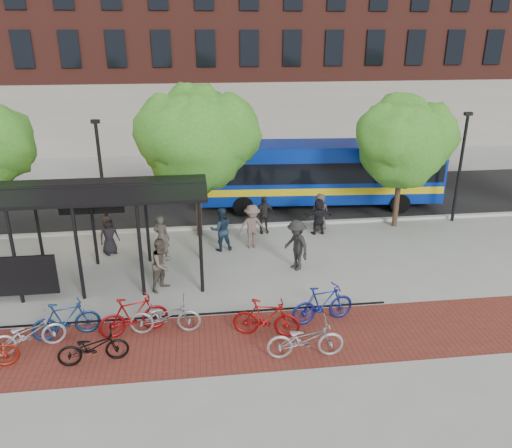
{
  "coord_description": "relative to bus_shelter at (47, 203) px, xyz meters",
  "views": [
    {
      "loc": [
        -3.04,
        -17.32,
        8.54
      ],
      "look_at": [
        -0.86,
        0.26,
        1.6
      ],
      "focal_mm": 35.0,
      "sensor_mm": 36.0,
      "label": 1
    }
  ],
  "objects": [
    {
      "name": "ground",
      "position": [
        8.13,
        0.48,
        -3.0
      ],
      "size": [
        160.0,
        160.0,
        0.0
      ],
      "primitive_type": "plane",
      "color": "#9E9E99",
      "rests_on": "ground"
    },
    {
      "name": "asphalt_street",
      "position": [
        8.13,
        8.48,
        -2.99
      ],
      "size": [
        160.0,
        8.0,
        0.01
      ],
      "primitive_type": "cube",
      "color": "black",
      "rests_on": "ground"
    },
    {
      "name": "curb",
      "position": [
        8.13,
        4.48,
        -2.94
      ],
      "size": [
        160.0,
        0.25,
        0.12
      ],
      "primitive_type": "cube",
      "color": "#B7B7B2",
      "rests_on": "ground"
    },
    {
      "name": "brick_strip",
      "position": [
        6.13,
        -4.52,
        -3.0
      ],
      "size": [
        24.0,
        3.0,
        0.01
      ],
      "primitive_type": "cube",
      "color": "maroon",
      "rests_on": "ground"
    },
    {
      "name": "bike_rack_rail",
      "position": [
        4.83,
        -3.62,
        -3.0
      ],
      "size": [
        12.0,
        0.05,
        0.95
      ],
      "primitive_type": "cube",
      "color": "black",
      "rests_on": "ground"
    },
    {
      "name": "building_brick",
      "position": [
        18.13,
        26.48,
        7.0
      ],
      "size": [
        55.0,
        14.0,
        20.0
      ],
      "primitive_type": "cube",
      "color": "#5D2820",
      "rests_on": "ground"
    },
    {
      "name": "bus_shelter",
      "position": [
        0.0,
        0.0,
        0.0
      ],
      "size": [
        10.6,
        3.07,
        3.6
      ],
      "color": "black",
      "rests_on": "ground"
    },
    {
      "name": "tree_b",
      "position": [
        5.23,
        3.83,
        1.46
      ],
      "size": [
        5.15,
        4.2,
        6.47
      ],
      "color": "#382619",
      "rests_on": "ground"
    },
    {
      "name": "tree_c",
      "position": [
        14.22,
        3.83,
        1.06
      ],
      "size": [
        4.66,
        3.8,
        5.92
      ],
      "color": "#382619",
      "rests_on": "ground"
    },
    {
      "name": "lamp_post_left",
      "position": [
        1.13,
        4.08,
        -0.25
      ],
      "size": [
        0.35,
        0.2,
        5.12
      ],
      "color": "black",
      "rests_on": "ground"
    },
    {
      "name": "lamp_post_right",
      "position": [
        17.13,
        4.08,
        -0.25
      ],
      "size": [
        0.35,
        0.2,
        5.12
      ],
      "color": "black",
      "rests_on": "ground"
    },
    {
      "name": "bus",
      "position": [
        11.26,
        7.0,
        -1.12
      ],
      "size": [
        12.26,
        3.53,
        3.27
      ],
      "rotation": [
        0.0,
        0.0,
        -0.07
      ],
      "color": "#082796",
      "rests_on": "ground"
    },
    {
      "name": "bike_2",
      "position": [
        0.18,
        -4.18,
        -2.47
      ],
      "size": [
        2.12,
        1.36,
        1.05
      ],
      "primitive_type": "imported",
      "rotation": [
        0.0,
        0.0,
        1.93
      ],
      "color": "#B5B5B7",
      "rests_on": "ground"
    },
    {
      "name": "bike_3",
      "position": [
        1.1,
        -3.64,
        -2.42
      ],
      "size": [
        2.01,
        1.02,
        1.16
      ],
      "primitive_type": "imported",
      "rotation": [
        0.0,
        0.0,
        1.82
      ],
      "color": "navy",
      "rests_on": "ground"
    },
    {
      "name": "bike_4",
      "position": [
        2.1,
        -5.0,
        -2.51
      ],
      "size": [
        1.95,
        0.92,
        0.99
      ],
      "primitive_type": "imported",
      "rotation": [
        0.0,
        0.0,
        1.72
      ],
      "color": "black",
      "rests_on": "ground"
    },
    {
      "name": "bike_5",
      "position": [
        3.06,
        -3.71,
        -2.38
      ],
      "size": [
        2.15,
        1.16,
        1.24
      ],
      "primitive_type": "imported",
      "rotation": [
        0.0,
        0.0,
        1.87
      ],
      "color": "maroon",
      "rests_on": "ground"
    },
    {
      "name": "bike_6",
      "position": [
        3.98,
        -3.75,
        -2.44
      ],
      "size": [
        2.14,
        0.8,
        1.11
      ],
      "primitive_type": "imported",
      "rotation": [
        0.0,
        0.0,
        1.54
      ],
      "color": "gray",
      "rests_on": "ground"
    },
    {
      "name": "bike_9",
      "position": [
        6.95,
        -4.32,
        -2.4
      ],
      "size": [
        2.08,
        1.05,
        1.21
      ],
      "primitive_type": "imported",
      "rotation": [
        0.0,
        0.0,
        1.32
      ],
      "color": "maroon",
      "rests_on": "ground"
    },
    {
      "name": "bike_10",
      "position": [
        7.88,
        -5.46,
        -2.43
      ],
      "size": [
        2.18,
        0.8,
        1.14
      ],
      "primitive_type": "imported",
      "rotation": [
        0.0,
        0.0,
        1.55
      ],
      "color": "#9A9A9C",
      "rests_on": "ground"
    },
    {
      "name": "bike_11",
      "position": [
        8.79,
        -3.75,
        -2.38
      ],
      "size": [
        2.14,
        0.99,
        1.24
      ],
      "primitive_type": "imported",
      "rotation": [
        0.0,
        0.0,
        1.78
      ],
      "color": "navy",
      "rests_on": "ground"
    },
    {
      "name": "pedestrian_0",
      "position": [
        1.49,
        2.24,
        -2.2
      ],
      "size": [
        0.93,
        0.84,
        1.6
      ],
      "primitive_type": "imported",
      "rotation": [
        0.0,
        0.0,
        0.54
      ],
      "color": "black",
      "rests_on": "ground"
    },
    {
      "name": "pedestrian_1",
      "position": [
        3.64,
        1.44,
        -2.07
      ],
      "size": [
        0.81,
        0.7,
        1.87
      ],
      "primitive_type": "imported",
      "rotation": [
        0.0,
        0.0,
        2.69
      ],
      "color": "#49423A",
      "rests_on": "ground"
    },
    {
      "name": "pedestrian_2",
      "position": [
        6.0,
        2.06,
        -2.08
      ],
      "size": [
        1.0,
        0.84,
        1.84
      ],
      "primitive_type": "imported",
      "rotation": [
        0.0,
        0.0,
        3.32
      ],
      "color": "#1A2D3E",
      "rests_on": "ground"
    },
    {
      "name": "pedestrian_3",
      "position": [
        7.29,
        2.13,
        -2.06
      ],
      "size": [
        1.34,
        0.96,
        1.88
      ],
      "primitive_type": "imported",
      "rotation": [
        0.0,
        0.0,
        0.23
      ],
      "color": "brown",
      "rests_on": "ground"
    },
    {
      "name": "pedestrian_4",
      "position": [
        7.99,
        3.72,
        -2.14
      ],
      "size": [
        1.04,
        0.53,
        1.71
      ],
      "primitive_type": "imported",
      "rotation": [
        0.0,
        0.0,
        6.4
      ],
      "color": "black",
      "rests_on": "ground"
    },
    {
      "name": "pedestrian_5",
      "position": [
        10.38,
        3.28,
        -2.19
      ],
      "size": [
        1.52,
        0.51,
        1.63
      ],
      "primitive_type": "imported",
      "rotation": [
        0.0,
        0.0,
        3.16
      ],
      "color": "black",
      "rests_on": "ground"
    },
    {
      "name": "pedestrian_6",
      "position": [
        10.54,
        3.71,
        -2.14
      ],
      "size": [
        0.91,
        0.66,
        1.71
      ],
      "primitive_type": "imported",
      "rotation": [
        0.0,
        0.0,
        3.28
      ],
      "color": "#443936",
      "rests_on": "ground"
    },
    {
      "name": "pedestrian_8",
      "position": [
        3.79,
        -1.02,
        -2.05
      ],
      "size": [
        1.14,
        1.17,
        1.9
      ],
      "primitive_type": "imported",
      "rotation": [
        0.0,
        0.0,
        0.87
      ],
      "color": "brown",
      "rests_on": "ground"
    },
    {
      "name": "pedestrian_9",
      "position": [
        8.7,
        -0.04,
        -2.01
      ],
      "size": [
        1.22,
        1.46,
        1.97
      ],
      "primitive_type": "imported",
      "rotation": [
        0.0,
        0.0,
        5.17
      ],
      "color": "black",
      "rests_on": "ground"
    }
  ]
}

